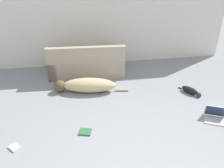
{
  "coord_description": "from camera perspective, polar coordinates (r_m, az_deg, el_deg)",
  "views": [
    {
      "loc": [
        -0.79,
        -1.59,
        2.29
      ],
      "look_at": [
        -0.22,
        1.72,
        0.54
      ],
      "focal_mm": 35.0,
      "sensor_mm": 36.0,
      "label": 1
    }
  ],
  "objects": [
    {
      "name": "wall_back",
      "position": [
        5.82,
        -1.87,
        17.37
      ],
      "size": [
        6.68,
        0.06,
        2.53
      ],
      "color": "silver",
      "rests_on": "ground_plane"
    },
    {
      "name": "book_cream",
      "position": [
        3.58,
        -24.13,
        -14.91
      ],
      "size": [
        0.2,
        0.2,
        0.02
      ],
      "rotation": [
        0.0,
        0.0,
        -0.86
      ],
      "color": "beige",
      "rests_on": "ground_plane"
    },
    {
      "name": "book_green",
      "position": [
        3.57,
        -7.0,
        -12.29
      ],
      "size": [
        0.22,
        0.21,
        0.02
      ],
      "rotation": [
        0.0,
        0.0,
        -0.28
      ],
      "color": "#2D663D",
      "rests_on": "ground_plane"
    },
    {
      "name": "dog",
      "position": [
        4.62,
        -6.72,
        -0.33
      ],
      "size": [
        1.57,
        0.57,
        0.29
      ],
      "rotation": [
        0.0,
        0.0,
        2.98
      ],
      "color": "tan",
      "rests_on": "ground_plane"
    },
    {
      "name": "laptop_open",
      "position": [
        4.19,
        25.37,
        -7.36
      ],
      "size": [
        0.44,
        0.42,
        0.23
      ],
      "rotation": [
        0.0,
        0.0,
        -0.47
      ],
      "color": "#B7B7BC",
      "rests_on": "ground_plane"
    },
    {
      "name": "couch",
      "position": [
        5.42,
        -6.62,
        5.42
      ],
      "size": [
        1.83,
        0.99,
        0.79
      ],
      "rotation": [
        0.0,
        0.0,
        3.09
      ],
      "color": "tan",
      "rests_on": "ground_plane"
    },
    {
      "name": "cat",
      "position": [
        4.84,
        19.86,
        -1.65
      ],
      "size": [
        0.33,
        0.51,
        0.13
      ],
      "rotation": [
        0.0,
        0.0,
        5.21
      ],
      "color": "black",
      "rests_on": "ground_plane"
    }
  ]
}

